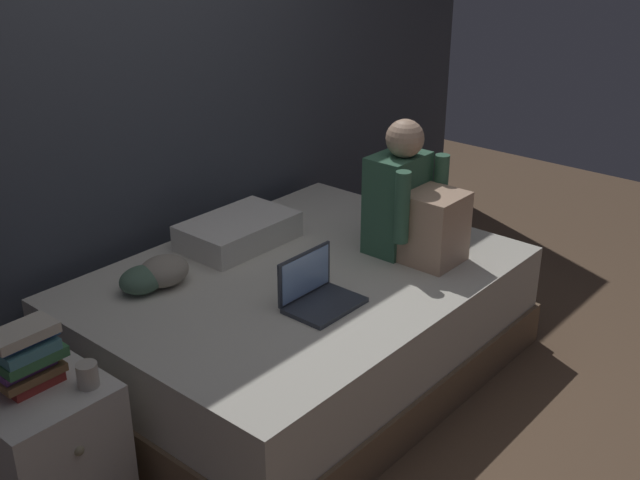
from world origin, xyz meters
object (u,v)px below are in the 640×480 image
person_sitting (412,205)px  book_stack (26,356)px  nightstand (48,451)px  mug (88,375)px  clothes_pile (155,274)px  laptop (317,293)px  bed (301,322)px  pillow (238,231)px

person_sitting → book_stack: (-1.80, 0.37, -0.12)m
nightstand → book_stack: book_stack is taller
person_sitting → mug: 1.70m
nightstand → clothes_pile: size_ratio=1.64×
person_sitting → laptop: bearing=179.2°
person_sitting → book_stack: bearing=168.3°
mug → laptop: bearing=-11.8°
bed → book_stack: (-1.30, 0.10, 0.40)m
bed → pillow: size_ratio=3.57×
mug → bed: bearing=2.6°
bed → book_stack: book_stack is taller
nightstand → clothes_pile: (0.77, 0.32, 0.32)m
mug → clothes_pile: size_ratio=0.27×
bed → laptop: size_ratio=6.25×
nightstand → laptop: 1.21m
book_stack → mug: 0.22m
pillow → mug: pillow is taller
book_stack → mug: (0.13, -0.16, -0.07)m
nightstand → pillow: 1.43m
nightstand → pillow: bearing=16.0°
laptop → nightstand: bearing=163.8°
laptop → clothes_pile: 0.73m
person_sitting → mug: person_sitting is taller
book_stack → mug: size_ratio=2.65×
person_sitting → clothes_pile: bearing=147.5°
pillow → book_stack: size_ratio=2.35×
laptop → book_stack: 1.18m
nightstand → person_sitting: person_sitting is taller
book_stack → clothes_pile: (0.77, 0.28, -0.07)m
bed → nightstand: bearing=177.1°
nightstand → laptop: bearing=-16.2°
bed → clothes_pile: 0.73m
person_sitting → book_stack: size_ratio=2.74×
pillow → book_stack: (-1.34, -0.35, 0.06)m
pillow → book_stack: book_stack is taller
laptop → mug: (-0.99, 0.21, 0.00)m
nightstand → clothes_pile: 0.90m
book_stack → clothes_pile: book_stack is taller
pillow → book_stack: bearing=-165.6°
nightstand → mug: 0.36m
laptop → mug: 1.01m
pillow → clothes_pile: bearing=-173.5°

